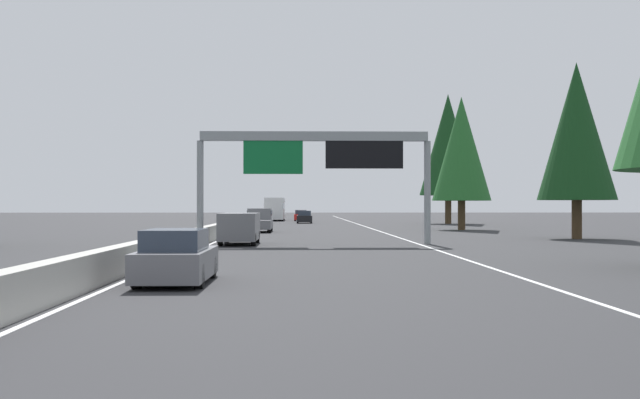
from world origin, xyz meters
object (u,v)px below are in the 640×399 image
Objects in this scene: sedan_near_right at (176,258)px; pickup_far_left at (259,220)px; sign_gantry_overhead at (317,155)px; bus_mid_center at (275,208)px; sedan_distant_b at (301,216)px; sedan_far_right at (304,217)px; conifer_right_near at (577,131)px; conifer_right_far at (448,145)px; conifer_right_mid at (461,149)px; minivan_mid_left at (239,227)px.

sedan_near_right is 40.88m from pickup_far_left.
sign_gantry_overhead is 2.26× the size of pickup_far_left.
sign_gantry_overhead is 1.10× the size of bus_mid_center.
sedan_distant_b is 1.00× the size of sedan_far_right.
sedan_far_right is at bearing 21.17° from conifer_right_near.
sign_gantry_overhead is at bearing -168.06° from pickup_far_left.
sedan_distant_b is 0.30× the size of conifer_right_far.
sedan_distant_b is (43.76, -3.31, -0.23)m from pickup_far_left.
conifer_right_far reaches higher than pickup_far_left.
sign_gantry_overhead is 1.11× the size of conifer_right_mid.
bus_mid_center is 0.78× the size of conifer_right_far.
conifer_right_mid reaches higher than sedan_far_right.
bus_mid_center is 4.64m from sedan_distant_b.
minivan_mid_left is 0.34× the size of conifer_right_far.
sign_gantry_overhead reaches higher than sedan_near_right.
conifer_right_far is at bearing -37.09° from pickup_far_left.
conifer_right_mid reaches higher than sedan_near_right.
sedan_far_right is (-13.63, -0.41, 0.00)m from sedan_distant_b.
conifer_right_near is (6.47, -20.62, 5.80)m from minivan_mid_left.
sign_gantry_overhead is 50.11m from sedan_far_right.
conifer_right_near reaches higher than sign_gantry_overhead.
conifer_right_mid is at bearing -160.77° from sedan_distant_b.
sedan_distant_b is at bearing 19.23° from conifer_right_mid.
sedan_near_right is at bearing -179.88° from bus_mid_center.
conifer_right_mid is at bearing -75.45° from pickup_far_left.
bus_mid_center reaches higher than sedan_near_right.
minivan_mid_left is at bearing 91.87° from sign_gantry_overhead.
conifer_right_mid reaches higher than conifer_right_near.
sedan_far_right is (49.94, 0.47, -4.17)m from sign_gantry_overhead.
conifer_right_mid reaches higher than pickup_far_left.
pickup_far_left is 1.27× the size of sedan_far_right.
sedan_near_right is at bearing 177.70° from sedan_distant_b.
sign_gantry_overhead is 49.19m from conifer_right_far.
bus_mid_center is 29.43m from conifer_right_far.
conifer_right_far reaches higher than sedan_near_right.
minivan_mid_left reaches higher than sedan_near_right.
sedan_distant_b is (63.70, -3.33, -0.27)m from minivan_mid_left.
sedan_near_right and sedan_far_right have the same top height.
conifer_right_far is (22.15, -3.05, 2.07)m from conifer_right_mid.
sedan_far_right is 0.39× the size of conifer_right_mid.
sign_gantry_overhead is 2.88× the size of sedan_distant_b.
sign_gantry_overhead is at bearing 111.08° from conifer_right_near.
conifer_right_far is (67.45, -20.18, 8.32)m from sedan_near_right.
minivan_mid_left is at bearing 145.01° from conifer_right_mid.
sedan_distant_b is (-2.76, -3.58, -1.03)m from bus_mid_center.
pickup_far_left is 30.37m from sedan_far_right.
conifer_right_near is (6.33, -16.42, 1.89)m from sign_gantry_overhead.
sign_gantry_overhead is at bearing -88.13° from minivan_mid_left.
pickup_far_left is (19.80, 4.19, -3.94)m from sign_gantry_overhead.
bus_mid_center reaches higher than pickup_far_left.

